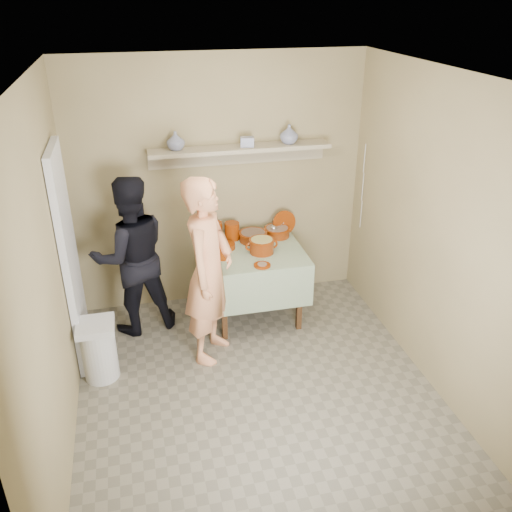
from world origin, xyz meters
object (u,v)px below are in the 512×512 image
object	(u,v)px
serving_table	(253,259)
trash_bin	(99,350)
person_helper	(131,256)
person_cook	(209,271)
cazuela_rice	(262,245)

from	to	relation	value
serving_table	trash_bin	world-z (taller)	serving_table
person_helper	serving_table	xyz separation A→B (m)	(1.20, -0.03, -0.16)
person_cook	serving_table	world-z (taller)	person_cook
person_helper	trash_bin	distance (m)	0.96
person_cook	person_helper	world-z (taller)	person_cook
person_helper	person_cook	bearing A→B (deg)	125.55
person_helper	trash_bin	bearing A→B (deg)	52.58
trash_bin	person_helper	bearing A→B (deg)	64.41
person_helper	serving_table	size ratio (longest dim) A/B	1.65
person_cook	serving_table	xyz separation A→B (m)	(0.54, 0.57, -0.23)
serving_table	trash_bin	distance (m)	1.74
serving_table	person_helper	bearing A→B (deg)	178.39
trash_bin	cazuela_rice	bearing A→B (deg)	20.55
cazuela_rice	trash_bin	size ratio (longest dim) A/B	0.59
person_helper	cazuela_rice	bearing A→B (deg)	162.25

